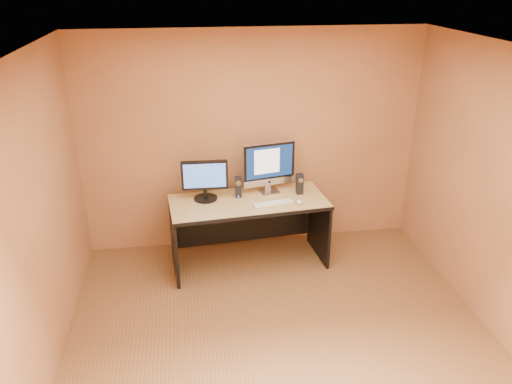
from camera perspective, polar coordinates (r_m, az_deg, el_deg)
floor at (r=4.81m, az=3.07°, el=-16.96°), size 4.00×4.00×0.00m
walls at (r=4.08m, az=3.47°, el=-3.04°), size 4.00×4.00×2.60m
ceiling at (r=3.68m, az=3.98°, el=15.32°), size 4.00×4.00×0.00m
desk at (r=5.73m, az=-0.83°, el=-4.65°), size 1.80×0.91×0.80m
imac at (r=5.66m, az=1.58°, el=2.77°), size 0.65×0.35×0.60m
second_monitor at (r=5.53m, az=-5.86°, el=1.33°), size 0.53×0.28×0.46m
speaker_left at (r=5.61m, az=-2.02°, el=0.60°), size 0.08×0.09×0.24m
speaker_right at (r=5.71m, az=5.02°, el=0.93°), size 0.08×0.08×0.24m
keyboard at (r=5.47m, az=1.99°, el=-1.31°), size 0.48×0.22×0.02m
mouse at (r=5.50m, az=4.98°, el=-1.12°), size 0.07×0.11×0.04m
cable_a at (r=5.86m, az=1.66°, el=0.44°), size 0.08×0.23×0.01m
cable_b at (r=5.89m, az=1.18°, el=0.56°), size 0.07×0.19×0.01m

